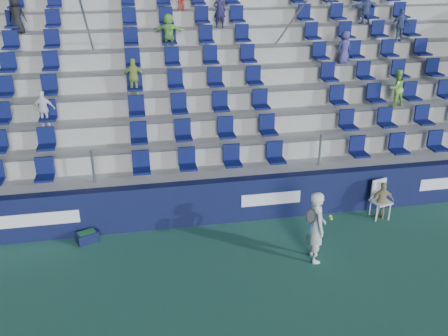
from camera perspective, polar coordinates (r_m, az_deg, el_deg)
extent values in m
plane|color=#29614C|center=(10.79, 1.77, -14.40)|extent=(70.00, 70.00, 0.00)
cube|color=#10153C|center=(13.07, -1.15, -3.87)|extent=(24.00, 0.30, 1.20)
cube|color=white|center=(13.15, -23.14, -5.68)|extent=(3.20, 0.02, 0.34)
cube|color=white|center=(13.22, 5.40, -3.53)|extent=(1.60, 0.02, 0.34)
cube|color=#A0A09B|center=(13.57, -1.56, -2.75)|extent=(24.00, 0.85, 1.20)
cube|color=#A0A09B|center=(14.23, -2.12, -0.34)|extent=(24.00, 0.85, 1.70)
cube|color=#A0A09B|center=(14.90, -2.63, 1.85)|extent=(24.00, 0.85, 2.20)
cube|color=#A0A09B|center=(15.60, -3.10, 3.86)|extent=(24.00, 0.85, 2.70)
cube|color=#A0A09B|center=(16.31, -3.53, 5.69)|extent=(24.00, 0.85, 3.20)
cube|color=#A0A09B|center=(17.04, -3.92, 7.36)|extent=(24.00, 0.85, 3.70)
cube|color=#A0A09B|center=(17.79, -4.29, 8.89)|extent=(24.00, 0.85, 4.20)
cube|color=#A0A09B|center=(18.55, -4.63, 10.30)|extent=(24.00, 0.85, 4.70)
cube|color=#A0A09B|center=(19.32, -4.94, 11.60)|extent=(24.00, 0.85, 5.20)
cube|color=#A0A09B|center=(19.88, -5.21, 13.41)|extent=(24.00, 0.50, 6.20)
cube|color=#0C134A|center=(13.18, -1.60, 0.94)|extent=(16.05, 0.50, 0.70)
cube|color=#0C134A|center=(13.78, -2.19, 4.21)|extent=(16.05, 0.50, 0.70)
cube|color=#0C134A|center=(14.42, -2.74, 7.20)|extent=(16.05, 0.50, 0.70)
cube|color=#0C134A|center=(15.10, -3.24, 9.93)|extent=(16.05, 0.50, 0.70)
cube|color=#0C134A|center=(15.81, -3.71, 12.41)|extent=(16.05, 0.50, 0.70)
cube|color=#0C134A|center=(16.55, -4.14, 14.68)|extent=(16.05, 0.50, 0.70)
cube|color=#0C134A|center=(17.32, -4.55, 16.74)|extent=(16.05, 0.50, 0.70)
cube|color=#0C134A|center=(18.11, -4.92, 18.63)|extent=(16.05, 0.50, 0.70)
cylinder|color=gray|center=(15.60, -15.15, 14.49)|extent=(0.06, 7.68, 4.55)
cylinder|color=gray|center=(16.31, 7.12, 15.49)|extent=(0.06, 7.68, 4.55)
imported|color=#3A4E80|center=(18.79, 19.52, 15.13)|extent=(0.66, 0.33, 1.09)
imported|color=#82CF53|center=(16.42, -6.33, 15.25)|extent=(1.08, 0.63, 1.11)
imported|color=#83CC51|center=(16.25, 19.10, 8.62)|extent=(0.61, 0.50, 1.13)
imported|color=#98B347|center=(14.89, -10.25, 10.18)|extent=(0.67, 0.35, 1.10)
imported|color=#41538F|center=(19.05, 15.95, 17.21)|extent=(1.06, 0.47, 1.10)
imported|color=white|center=(14.40, -19.89, 6.38)|extent=(0.60, 0.28, 0.99)
imported|color=#1B1746|center=(17.41, -0.51, 17.54)|extent=(0.45, 0.34, 1.11)
imported|color=#3C3B83|center=(17.06, 13.62, 13.26)|extent=(0.58, 0.45, 1.05)
imported|color=black|center=(17.47, -22.63, 15.81)|extent=(0.58, 0.42, 1.10)
imported|color=silver|center=(11.61, 10.52, -6.60)|extent=(0.47, 0.67, 1.74)
cylinder|color=navy|center=(11.26, 9.82, -6.79)|extent=(0.03, 0.03, 0.28)
torus|color=black|center=(11.11, 9.93, -5.46)|extent=(0.30, 0.17, 0.28)
plane|color=#262626|center=(11.11, 9.93, -5.46)|extent=(0.30, 0.16, 0.29)
sphere|color=yellow|center=(11.40, 12.16, -5.69)|extent=(0.07, 0.07, 0.07)
sphere|color=yellow|center=(11.43, 12.06, -5.42)|extent=(0.07, 0.07, 0.07)
cube|color=white|center=(13.97, 17.49, -3.69)|extent=(0.55, 0.55, 0.04)
cube|color=white|center=(14.02, 17.24, -2.27)|extent=(0.45, 0.15, 0.57)
cylinder|color=white|center=(13.86, 17.03, -5.03)|extent=(0.03, 0.03, 0.46)
cylinder|color=white|center=(14.03, 18.38, -4.86)|extent=(0.03, 0.03, 0.46)
cylinder|color=white|center=(14.14, 16.37, -4.33)|extent=(0.03, 0.03, 0.46)
cylinder|color=white|center=(14.31, 17.70, -4.17)|extent=(0.03, 0.03, 0.46)
imported|color=tan|center=(13.91, 17.61, -3.58)|extent=(0.66, 0.36, 1.06)
cube|color=#0E1334|center=(12.88, -15.39, -7.62)|extent=(0.59, 0.50, 0.27)
cube|color=#1E662D|center=(12.85, -15.42, -7.38)|extent=(0.47, 0.38, 0.16)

